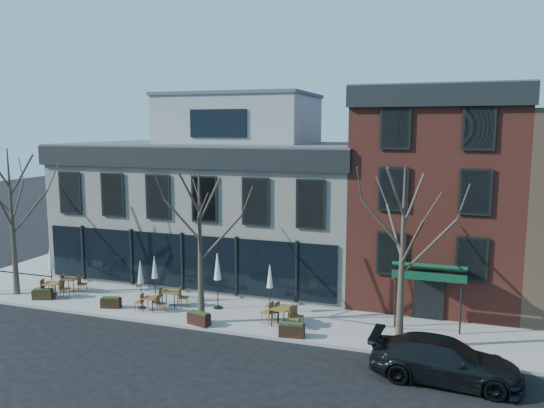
% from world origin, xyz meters
% --- Properties ---
extents(ground, '(120.00, 120.00, 0.00)m').
position_xyz_m(ground, '(0.00, 0.00, 0.00)').
color(ground, black).
rests_on(ground, ground).
extents(sidewalk_front, '(33.50, 4.70, 0.15)m').
position_xyz_m(sidewalk_front, '(3.25, -2.15, 0.07)').
color(sidewalk_front, gray).
rests_on(sidewalk_front, ground).
extents(sidewalk_side, '(4.50, 12.00, 0.15)m').
position_xyz_m(sidewalk_side, '(-11.25, 6.00, 0.07)').
color(sidewalk_side, gray).
rests_on(sidewalk_side, ground).
extents(corner_building, '(18.39, 10.39, 11.10)m').
position_xyz_m(corner_building, '(0.07, 5.07, 4.72)').
color(corner_building, silver).
rests_on(corner_building, ground).
extents(red_brick_building, '(8.20, 11.78, 11.18)m').
position_xyz_m(red_brick_building, '(13.00, 4.98, 5.64)').
color(red_brick_building, brown).
rests_on(red_brick_building, ground).
extents(tree_corner, '(3.93, 3.98, 7.92)m').
position_xyz_m(tree_corner, '(-8.49, -3.20, 4.25)').
color(tree_corner, '#382B21').
rests_on(tree_corner, sidewalk_front).
extents(tree_mid, '(3.50, 3.55, 7.04)m').
position_xyz_m(tree_mid, '(3.01, -3.90, 3.79)').
color(tree_mid, '#382B21').
rests_on(tree_mid, sidewalk_front).
extents(tree_right, '(3.72, 3.77, 7.48)m').
position_xyz_m(tree_right, '(12.01, -3.90, 4.02)').
color(tree_right, '#382B21').
rests_on(tree_right, sidewalk_front).
extents(parked_sedan, '(5.48, 2.47, 1.56)m').
position_xyz_m(parked_sedan, '(13.81, -6.00, 0.78)').
color(parked_sedan, black).
rests_on(parked_sedan, ground).
extents(cafe_set_0, '(1.95, 0.98, 1.00)m').
position_xyz_m(cafe_set_0, '(-6.18, -3.15, 0.66)').
color(cafe_set_0, brown).
rests_on(cafe_set_0, sidewalk_front).
extents(cafe_set_1, '(1.83, 0.85, 0.94)m').
position_xyz_m(cafe_set_1, '(-5.91, -1.97, 0.63)').
color(cafe_set_1, brown).
rests_on(cafe_set_1, sidewalk_front).
extents(cafe_set_2, '(1.62, 0.69, 0.85)m').
position_xyz_m(cafe_set_2, '(-0.10, -3.31, 0.58)').
color(cafe_set_2, brown).
rests_on(cafe_set_2, sidewalk_front).
extents(cafe_set_3, '(1.94, 0.91, 0.99)m').
position_xyz_m(cafe_set_3, '(0.51, -2.37, 0.66)').
color(cafe_set_3, brown).
rests_on(cafe_set_3, sidewalk_front).
extents(cafe_set_4, '(2.03, 0.94, 1.04)m').
position_xyz_m(cafe_set_4, '(6.65, -3.13, 0.68)').
color(cafe_set_4, brown).
rests_on(cafe_set_4, sidewalk_front).
extents(cafe_set_5, '(1.82, 0.85, 0.93)m').
position_xyz_m(cafe_set_5, '(6.77, -2.76, 0.63)').
color(cafe_set_5, brown).
rests_on(cafe_set_5, sidewalk_front).
extents(umbrella_0, '(0.43, 0.43, 2.68)m').
position_xyz_m(umbrella_0, '(-6.55, -2.70, 2.04)').
color(umbrella_0, black).
rests_on(umbrella_0, sidewalk_front).
extents(umbrella_1, '(0.39, 0.39, 2.44)m').
position_xyz_m(umbrella_1, '(-0.74, -3.07, 1.87)').
color(umbrella_1, black).
rests_on(umbrella_1, sidewalk_front).
extents(umbrella_2, '(0.39, 0.39, 2.46)m').
position_xyz_m(umbrella_2, '(-0.53, -2.07, 1.89)').
color(umbrella_2, black).
rests_on(umbrella_2, sidewalk_front).
extents(umbrella_3, '(0.45, 0.45, 2.82)m').
position_xyz_m(umbrella_3, '(2.91, -1.85, 2.14)').
color(umbrella_3, black).
rests_on(umbrella_3, sidewalk_front).
extents(umbrella_4, '(0.39, 0.39, 2.44)m').
position_xyz_m(umbrella_4, '(5.61, -1.66, 1.87)').
color(umbrella_4, black).
rests_on(umbrella_4, sidewalk_front).
extents(planter_0, '(1.11, 0.72, 0.58)m').
position_xyz_m(planter_0, '(-6.46, -3.52, 0.44)').
color(planter_0, '#332311').
rests_on(planter_0, sidewalk_front).
extents(planter_1, '(1.05, 0.62, 0.55)m').
position_xyz_m(planter_1, '(-2.24, -3.50, 0.42)').
color(planter_1, black).
rests_on(planter_1, sidewalk_front).
extents(planter_2, '(1.16, 0.67, 0.61)m').
position_xyz_m(planter_2, '(3.02, -4.20, 0.45)').
color(planter_2, black).
rests_on(planter_2, sidewalk_front).
extents(planter_3, '(1.15, 0.58, 0.62)m').
position_xyz_m(planter_3, '(7.48, -4.20, 0.46)').
color(planter_3, black).
rests_on(planter_3, sidewalk_front).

